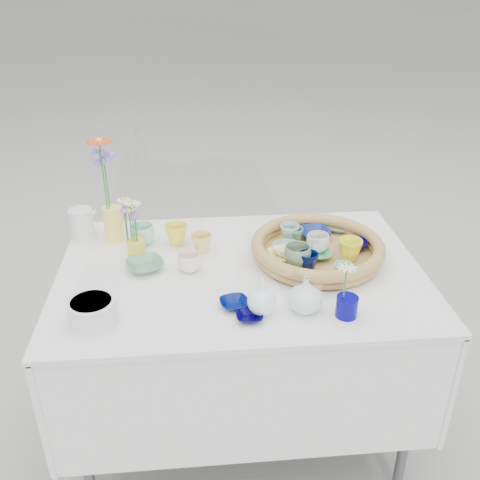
{
  "coord_description": "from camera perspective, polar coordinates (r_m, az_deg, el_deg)",
  "views": [
    {
      "loc": [
        -0.15,
        -1.59,
        1.72
      ],
      "look_at": [
        0.0,
        0.02,
        0.87
      ],
      "focal_mm": 40.0,
      "sensor_mm": 36.0,
      "label": 1
    }
  ],
  "objects": [
    {
      "name": "tray_ceramic_10",
      "position": [
        1.89,
        4.82,
        -1.66
      ],
      "size": [
        0.14,
        0.14,
        0.03
      ],
      "primitive_type": "imported",
      "rotation": [
        0.0,
        0.0,
        0.28
      ],
      "color": "#FFE07D",
      "rests_on": "wicker_tray"
    },
    {
      "name": "tray_ceramic_3",
      "position": [
        1.91,
        8.23,
        -1.49
      ],
      "size": [
        0.11,
        0.11,
        0.03
      ],
      "primitive_type": "imported",
      "rotation": [
        0.0,
        0.0,
        -0.1
      ],
      "color": "#4DA16D",
      "rests_on": "wicker_tray"
    },
    {
      "name": "loose_ceramic_5",
      "position": [
        2.05,
        -10.38,
        0.59
      ],
      "size": [
        0.12,
        0.12,
        0.07
      ],
      "primitive_type": "imported",
      "rotation": [
        0.0,
        0.0,
        -0.36
      ],
      "color": "#99DEC4",
      "rests_on": "display_table"
    },
    {
      "name": "loose_ceramic_0",
      "position": [
        2.02,
        -6.79,
        0.59
      ],
      "size": [
        0.11,
        0.11,
        0.08
      ],
      "primitive_type": "imported",
      "rotation": [
        0.0,
        0.0,
        -0.37
      ],
      "color": "yellow",
      "rests_on": "display_table"
    },
    {
      "name": "ground",
      "position": [
        2.35,
        0.05,
        -19.37
      ],
      "size": [
        80.0,
        80.0,
        0.0
      ],
      "primitive_type": "plane",
      "color": "#A3A399"
    },
    {
      "name": "tray_ceramic_7",
      "position": [
        1.94,
        8.31,
        -0.31
      ],
      "size": [
        0.09,
        0.09,
        0.07
      ],
      "primitive_type": "imported",
      "rotation": [
        0.0,
        0.0,
        0.1
      ],
      "color": "silver",
      "rests_on": "wicker_tray"
    },
    {
      "name": "gerbera",
      "position": [
        1.99,
        -14.36,
        6.61
      ],
      "size": [
        0.14,
        0.14,
        0.28
      ],
      "primitive_type": null,
      "rotation": [
        0.0,
        0.0,
        -0.34
      ],
      "color": "#DB4A19",
      "rests_on": "tall_vase_yellow"
    },
    {
      "name": "loose_ceramic_1",
      "position": [
        1.96,
        -4.1,
        -0.32
      ],
      "size": [
        0.09,
        0.09,
        0.07
      ],
      "primitive_type": "imported",
      "rotation": [
        0.0,
        0.0,
        -0.19
      ],
      "color": "#EBC766",
      "rests_on": "display_table"
    },
    {
      "name": "bud_vase_seafoam",
      "position": [
        1.64,
        6.99,
        -5.75
      ],
      "size": [
        0.12,
        0.12,
        0.11
      ],
      "primitive_type": "imported",
      "rotation": [
        0.0,
        0.0,
        -0.1
      ],
      "color": "silver",
      "rests_on": "display_table"
    },
    {
      "name": "loose_ceramic_3",
      "position": [
        1.85,
        -5.4,
        -2.37
      ],
      "size": [
        0.1,
        0.1,
        0.06
      ],
      "primitive_type": "imported",
      "rotation": [
        0.0,
        0.0,
        -0.2
      ],
      "color": "#FBEACC",
      "rests_on": "display_table"
    },
    {
      "name": "tray_ceramic_12",
      "position": [
        2.0,
        5.89,
        0.54
      ],
      "size": [
        0.07,
        0.07,
        0.06
      ],
      "primitive_type": "imported",
      "rotation": [
        0.0,
        0.0,
        -0.14
      ],
      "color": "#559A78",
      "rests_on": "wicker_tray"
    },
    {
      "name": "wicker_tray",
      "position": [
        1.93,
        8.24,
        -0.97
      ],
      "size": [
        0.47,
        0.47,
        0.08
      ],
      "primitive_type": null,
      "color": "olive",
      "rests_on": "display_table"
    },
    {
      "name": "tray_ceramic_4",
      "position": [
        1.84,
        6.14,
        -1.69
      ],
      "size": [
        0.12,
        0.12,
        0.07
      ],
      "primitive_type": "imported",
      "rotation": [
        0.0,
        0.0,
        0.39
      ],
      "color": "slate",
      "rests_on": "wicker_tray"
    },
    {
      "name": "daisy_posy",
      "position": [
        1.9,
        -11.58,
        2.01
      ],
      "size": [
        0.08,
        0.08,
        0.16
      ],
      "primitive_type": null,
      "rotation": [
        0.0,
        0.0,
        -0.04
      ],
      "color": "white",
      "rests_on": "daisy_cup"
    },
    {
      "name": "tray_ceramic_11",
      "position": [
        1.78,
        10.93,
        -3.39
      ],
      "size": [
        0.07,
        0.07,
        0.06
      ],
      "primitive_type": "imported",
      "rotation": [
        0.0,
        0.0,
        -0.16
      ],
      "color": "#86C3AA",
      "rests_on": "wicker_tray"
    },
    {
      "name": "bud_vase_cobalt",
      "position": [
        1.65,
        11.32,
        -6.97
      ],
      "size": [
        0.08,
        0.08,
        0.07
      ],
      "primitive_type": "cylinder",
      "rotation": [
        0.0,
        0.0,
        0.27
      ],
      "color": "#04016A",
      "rests_on": "display_table"
    },
    {
      "name": "loose_ceramic_6",
      "position": [
        1.61,
        1.04,
        -8.15
      ],
      "size": [
        0.09,
        0.09,
        0.02
      ],
      "primitive_type": "imported",
      "rotation": [
        0.0,
        0.0,
        -0.04
      ],
      "color": "#06003E",
      "rests_on": "display_table"
    },
    {
      "name": "tray_ceramic_6",
      "position": [
        2.0,
        5.29,
        0.74
      ],
      "size": [
        0.08,
        0.08,
        0.07
      ],
      "primitive_type": "imported",
      "rotation": [
        0.0,
        0.0,
        -0.16
      ],
      "color": "#99C3BA",
      "rests_on": "wicker_tray"
    },
    {
      "name": "tall_vase_yellow",
      "position": [
        2.08,
        -13.34,
        1.7
      ],
      "size": [
        0.08,
        0.08,
        0.14
      ],
      "primitive_type": "cylinder",
      "rotation": [
        0.0,
        0.0,
        -0.1
      ],
      "color": "#FFE15A",
      "rests_on": "display_table"
    },
    {
      "name": "loose_ceramic_2",
      "position": [
        1.88,
        -10.09,
        -2.68
      ],
      "size": [
        0.16,
        0.16,
        0.03
      ],
      "primitive_type": "imported",
      "rotation": [
        0.0,
        0.0,
        0.36
      ],
      "color": "#558C63",
      "rests_on": "display_table"
    },
    {
      "name": "hydrangea",
      "position": [
        2.02,
        -14.02,
        5.85
      ],
      "size": [
        0.1,
        0.1,
        0.26
      ],
      "primitive_type": null,
      "rotation": [
        0.0,
        0.0,
        0.41
      ],
      "color": "#8E65CA",
      "rests_on": "tall_vase_yellow"
    },
    {
      "name": "loose_ceramic_4",
      "position": [
        1.67,
        -0.61,
        -6.78
      ],
      "size": [
        0.11,
        0.11,
        0.02
      ],
      "primitive_type": "imported",
      "rotation": [
        0.0,
        0.0,
        0.22
      ],
      "color": "#000B4B",
      "rests_on": "display_table"
    },
    {
      "name": "fluted_bowl",
      "position": [
        1.64,
        -15.47,
        -7.37
      ],
      "size": [
        0.19,
        0.19,
        0.07
      ],
      "primitive_type": null,
      "rotation": [
        0.0,
        0.0,
        0.38
      ],
      "color": "silver",
      "rests_on": "display_table"
    },
    {
      "name": "single_daisy",
      "position": [
        1.6,
        11.15,
        -4.47
      ],
      "size": [
        0.08,
        0.08,
        0.12
      ],
      "primitive_type": null,
      "rotation": [
        0.0,
        0.0,
        0.17
      ],
      "color": "white",
      "rests_on": "bud_vase_cobalt"
    },
    {
      "name": "tray_ceramic_5",
      "position": [
        1.92,
        5.04,
        -1.01
      ],
      "size": [
        0.12,
        0.12,
        0.03
      ],
      "primitive_type": "imported",
      "rotation": [
        0.0,
        0.0,
        0.13
      ],
      "color": "silver",
      "rests_on": "wicker_tray"
    },
    {
      "name": "bud_vase_paleblue",
      "position": [
        1.61,
        2.34,
        -5.84
      ],
      "size": [
        0.1,
        0.1,
        0.14
      ],
      "primitive_type": null,
      "rotation": [
        0.0,
        0.0,
        -0.21
      ],
      "color": "white",
      "rests_on": "display_table"
    },
    {
      "name": "tray_ceramic_0",
      "position": [
        2.05,
        7.95,
        0.71
      ],
      "size": [
        0.13,
        0.13,
        0.03
      ],
      "primitive_type": "imported",
      "rotation": [
        0.0,
        0.0,
        0.1
      ],
      "color": "navy",
      "rests_on": "wicker_tray"
    },
    {
      "name": "display_table",
      "position": [
        2.35,
        0.05,
        -19.37
      ],
      "size": [
        1.26,
        0.86,
        0.77
      ],
      "primitive_type": null,
      "color": "silver",
      "rests_on": "ground"
    },
    {
      "name": "tray_ceramic_9",
      "position": [
        1.83,
        7.31,
        -2.26
      ],
      "size": [
        0.09,
        0.09,
        0.06
      ],
      "primitive_type": "imported",
      "rotation": [
        0.0,
        0.0,
        0.34
      ],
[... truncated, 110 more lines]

